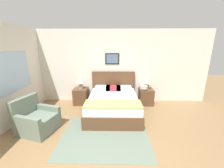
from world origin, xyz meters
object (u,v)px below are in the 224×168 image
(nightstand_by_door, at_px, (146,96))
(nightstand_near_window, at_px, (81,96))
(table_lamp_near_window, at_px, (81,81))
(table_lamp_by_door, at_px, (147,81))
(bed, at_px, (113,103))
(armchair, at_px, (36,120))

(nightstand_by_door, bearing_deg, nightstand_near_window, 180.00)
(nightstand_by_door, xyz_separation_m, table_lamp_near_window, (-2.32, -0.00, 0.57))
(nightstand_by_door, relative_size, table_lamp_by_door, 1.27)
(bed, height_order, table_lamp_by_door, bed)
(armchair, bearing_deg, bed, 133.66)
(bed, distance_m, table_lamp_near_window, 1.45)
(table_lamp_near_window, bearing_deg, armchair, -113.60)
(bed, relative_size, nightstand_near_window, 3.40)
(armchair, distance_m, nightstand_by_door, 3.48)
(bed, bearing_deg, table_lamp_near_window, 149.45)
(nightstand_by_door, distance_m, table_lamp_by_door, 0.57)
(bed, relative_size, table_lamp_by_door, 4.32)
(bed, height_order, armchair, bed)
(bed, xyz_separation_m, nightstand_near_window, (-1.17, 0.68, -0.02))
(nightstand_near_window, relative_size, table_lamp_near_window, 1.27)
(table_lamp_by_door, bearing_deg, armchair, -151.46)
(bed, bearing_deg, nightstand_by_door, 30.32)
(table_lamp_by_door, bearing_deg, table_lamp_near_window, 180.00)
(nightstand_near_window, distance_m, nightstand_by_door, 2.34)
(nightstand_by_door, relative_size, table_lamp_near_window, 1.27)
(nightstand_by_door, xyz_separation_m, table_lamp_by_door, (0.02, -0.00, 0.57))
(nightstand_by_door, bearing_deg, table_lamp_near_window, -179.88)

